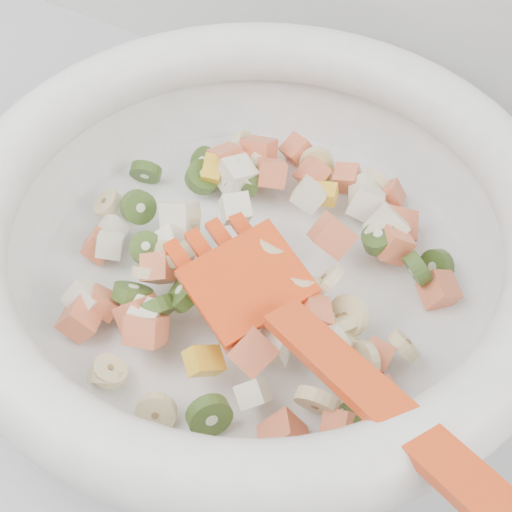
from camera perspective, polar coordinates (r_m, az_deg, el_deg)
The scene contains 1 object.
mixing_bowl at distance 0.52m, azimuth 0.03°, elevation 0.88°, with size 0.46×0.40×0.13m.
Camera 1 is at (0.29, 1.21, 1.36)m, focal length 55.00 mm.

